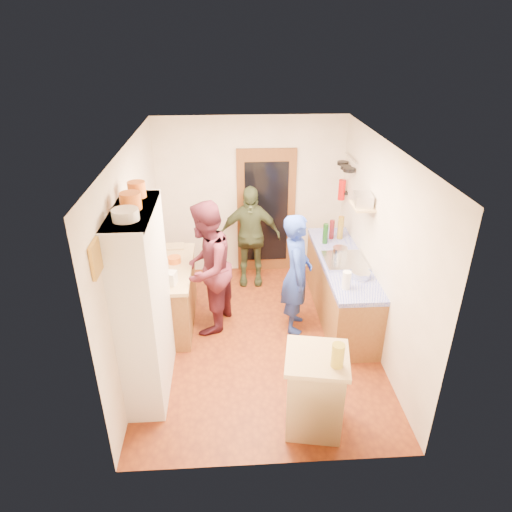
{
  "coord_description": "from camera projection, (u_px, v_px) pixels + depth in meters",
  "views": [
    {
      "loc": [
        -0.36,
        -5.01,
        3.79
      ],
      "look_at": [
        -0.03,
        0.15,
        1.17
      ],
      "focal_mm": 32.0,
      "sensor_mm": 36.0,
      "label": 1
    }
  ],
  "objects": [
    {
      "name": "ext_bracket",
      "position": [
        345.0,
        193.0,
        7.13
      ],
      "size": [
        0.06,
        0.1,
        0.04
      ],
      "primitive_type": "cube",
      "color": "black",
      "rests_on": "wall_right"
    },
    {
      "name": "right_counter_top",
      "position": [
        343.0,
        261.0,
        6.31
      ],
      "size": [
        0.62,
        2.22,
        0.06
      ],
      "primitive_type": "cube",
      "color": "#101BB5",
      "rests_on": "right_counter_base"
    },
    {
      "name": "island_top",
      "position": [
        317.0,
        358.0,
        4.45
      ],
      "size": [
        0.72,
        0.72,
        0.05
      ],
      "primitive_type": "cube",
      "rotation": [
        0.0,
        0.0,
        -0.18
      ],
      "color": "#D4BA81",
      "rests_on": "island_base"
    },
    {
      "name": "bottle_b",
      "position": [
        332.0,
        229.0,
        6.86
      ],
      "size": [
        0.09,
        0.09,
        0.3
      ],
      "primitive_type": "cylinder",
      "rotation": [
        0.0,
        0.0,
        0.29
      ],
      "color": "#591419",
      "rests_on": "right_counter_top"
    },
    {
      "name": "chopping_board",
      "position": [
        174.0,
        246.0,
        6.64
      ],
      "size": [
        0.31,
        0.24,
        0.02
      ],
      "primitive_type": "cube",
      "rotation": [
        0.0,
        0.0,
        0.06
      ],
      "color": "#D4BA81",
      "rests_on": "left_counter_top"
    },
    {
      "name": "orange_pot_a",
      "position": [
        131.0,
        201.0,
        4.38
      ],
      "size": [
        0.2,
        0.2,
        0.16
      ],
      "primitive_type": "cylinder",
      "color": "orange",
      "rests_on": "hutch_top_shelf"
    },
    {
      "name": "paper_towel",
      "position": [
        346.0,
        280.0,
        5.56
      ],
      "size": [
        0.13,
        0.13,
        0.23
      ],
      "primitive_type": "cylinder",
      "rotation": [
        0.0,
        0.0,
        0.22
      ],
      "color": "white",
      "rests_on": "right_counter_top"
    },
    {
      "name": "hutch_top_shelf",
      "position": [
        132.0,
        211.0,
        4.42
      ],
      "size": [
        0.4,
        1.14,
        0.04
      ],
      "primitive_type": "cube",
      "color": "silver",
      "rests_on": "hutch_body"
    },
    {
      "name": "floor",
      "position": [
        259.0,
        338.0,
        6.2
      ],
      "size": [
        3.0,
        4.0,
        0.02
      ],
      "primitive_type": "cube",
      "color": "brown",
      "rests_on": "ground"
    },
    {
      "name": "oil_jar",
      "position": [
        338.0,
        355.0,
        4.26
      ],
      "size": [
        0.14,
        0.14,
        0.24
      ],
      "primitive_type": "cylinder",
      "rotation": [
        0.0,
        0.0,
        -0.18
      ],
      "color": "#AD9E2D",
      "rests_on": "island_top"
    },
    {
      "name": "person_left",
      "position": [
        210.0,
        267.0,
        6.05
      ],
      "size": [
        0.95,
        1.07,
        1.84
      ],
      "primitive_type": "imported",
      "rotation": [
        0.0,
        0.0,
        -1.9
      ],
      "color": "#4C1B29",
      "rests_on": "ground"
    },
    {
      "name": "left_counter_base",
      "position": [
        171.0,
        296.0,
        6.33
      ],
      "size": [
        0.6,
        1.4,
        0.85
      ],
      "primitive_type": "cube",
      "color": "brown",
      "rests_on": "ground"
    },
    {
      "name": "orange_bowl",
      "position": [
        174.0,
        260.0,
        6.2
      ],
      "size": [
        0.19,
        0.19,
        0.08
      ],
      "primitive_type": "cylinder",
      "rotation": [
        0.0,
        0.0,
        0.07
      ],
      "color": "orange",
      "rests_on": "left_counter_top"
    },
    {
      "name": "wall_left",
      "position": [
        135.0,
        255.0,
        5.52
      ],
      "size": [
        0.02,
        4.0,
        2.6
      ],
      "primitive_type": "cube",
      "color": "silver",
      "rests_on": "ground"
    },
    {
      "name": "orange_pot_b",
      "position": [
        137.0,
        189.0,
        4.69
      ],
      "size": [
        0.18,
        0.18,
        0.16
      ],
      "primitive_type": "cylinder",
      "color": "orange",
      "rests_on": "hutch_top_shelf"
    },
    {
      "name": "hob",
      "position": [
        345.0,
        261.0,
        6.22
      ],
      "size": [
        0.55,
        0.58,
        0.04
      ],
      "primitive_type": "cube",
      "color": "silver",
      "rests_on": "right_counter_top"
    },
    {
      "name": "mixing_bowl",
      "position": [
        361.0,
        275.0,
        5.82
      ],
      "size": [
        0.27,
        0.27,
        0.09
      ],
      "primitive_type": "cylinder",
      "rotation": [
        0.0,
        0.0,
        -0.13
      ],
      "color": "silver",
      "rests_on": "right_counter_top"
    },
    {
      "name": "radio",
      "position": [
        363.0,
        199.0,
        5.86
      ],
      "size": [
        0.25,
        0.32,
        0.15
      ],
      "primitive_type": "cube",
      "rotation": [
        0.0,
        0.0,
        -0.1
      ],
      "color": "silver",
      "rests_on": "wall_shelf"
    },
    {
      "name": "pan_hang_c",
      "position": [
        343.0,
        163.0,
        6.97
      ],
      "size": [
        0.17,
        0.17,
        0.05
      ],
      "primitive_type": "cylinder",
      "color": "black",
      "rests_on": "pan_rail"
    },
    {
      "name": "pot_on_hob",
      "position": [
        340.0,
        252.0,
        6.27
      ],
      "size": [
        0.21,
        0.21,
        0.13
      ],
      "primitive_type": "cylinder",
      "color": "silver",
      "rests_on": "hob"
    },
    {
      "name": "pan_hang_a",
      "position": [
        349.0,
        170.0,
        6.61
      ],
      "size": [
        0.18,
        0.18,
        0.05
      ],
      "primitive_type": "cylinder",
      "color": "black",
      "rests_on": "pan_rail"
    },
    {
      "name": "bottle_a",
      "position": [
        325.0,
        234.0,
        6.71
      ],
      "size": [
        0.09,
        0.09,
        0.3
      ],
      "primitive_type": "cylinder",
      "rotation": [
        0.0,
        0.0,
        -0.24
      ],
      "color": "#143F14",
      "rests_on": "right_counter_top"
    },
    {
      "name": "person_back",
      "position": [
        251.0,
        236.0,
        7.18
      ],
      "size": [
        0.99,
        0.47,
        1.64
      ],
      "primitive_type": "imported",
      "rotation": [
        0.0,
        0.0,
        -0.07
      ],
      "color": "#353F25",
      "rests_on": "ground"
    },
    {
      "name": "wall_right",
      "position": [
        380.0,
        249.0,
        5.69
      ],
      "size": [
        0.02,
        4.0,
        2.6
      ],
      "primitive_type": "cube",
      "color": "silver",
      "rests_on": "ground"
    },
    {
      "name": "plate_stack",
      "position": [
        125.0,
        215.0,
        4.15
      ],
      "size": [
        0.25,
        0.25,
        0.1
      ],
      "primitive_type": "cylinder",
      "color": "white",
      "rests_on": "hutch_top_shelf"
    },
    {
      "name": "wall_front",
      "position": [
        276.0,
        358.0,
        3.81
      ],
      "size": [
        3.0,
        0.02,
        2.6
      ],
      "primitive_type": "cube",
      "color": "silver",
      "rests_on": "ground"
    },
    {
      "name": "right_counter_base",
      "position": [
        340.0,
        289.0,
        6.51
      ],
      "size": [
        0.6,
        2.2,
        0.84
      ],
      "primitive_type": "cube",
      "color": "brown",
      "rests_on": "ground"
    },
    {
      "name": "door_glass",
      "position": [
        266.0,
        213.0,
        7.45
      ],
      "size": [
        0.7,
        0.02,
        1.7
      ],
      "primitive_type": "cube",
      "color": "black",
      "rests_on": "door_frame"
    },
    {
      "name": "fire_extinguisher",
      "position": [
        342.0,
        190.0,
        7.11
      ],
      "size": [
        0.11,
        0.11,
        0.32
      ],
      "primitive_type": "cylinder",
      "color": "red",
      "rests_on": "wall_right"
    },
    {
      "name": "hutch_body",
      "position": [
        144.0,
        305.0,
        4.91
      ],
      "size": [
        0.4,
        1.2,
        2.2
      ],
      "primitive_type": "cube",
      "color": "silver",
      "rests_on": "ground"
    },
    {
      "name": "toaster",
      "position": [
        167.0,
        278.0,
        5.67
      ],
      "size": [
        0.26,
        0.2,
        0.17
      ],
      "primitive_type": "cube",
      "rotation": [
        0.0,
        0.0,
        -0.25
      ],
      "color": "white",
      "rests_on": "left_counter_top"
    },
    {
      "name": "kettle",
      "position": [
        162.0,
        266.0,
        5.92
      ],
      "size": [
        0.18,
        0.18,
        0.19
      ],
      "primitive_type": "cylinder",
      "rotation": [
        0.0,
        0.0,
        -0.08
      ],
      "color": "white",
      "rests_on": "left_counter_top"
    },
    {
      "name": "ceiling",
      "position": [
        260.0,
        145.0,
        5.01
      ],
      "size": [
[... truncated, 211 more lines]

